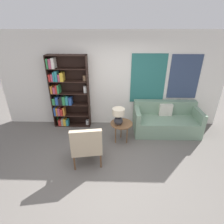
{
  "coord_description": "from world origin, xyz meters",
  "views": [
    {
      "loc": [
        0.15,
        -2.85,
        2.74
      ],
      "look_at": [
        0.05,
        0.93,
        0.9
      ],
      "focal_mm": 28.0,
      "sensor_mm": 36.0,
      "label": 1
    }
  ],
  "objects_px": {
    "couch": "(165,121)",
    "table_lamp": "(118,116)",
    "bookshelf": "(65,94)",
    "armchair": "(87,144)",
    "side_table": "(121,125)"
  },
  "relations": [
    {
      "from": "couch",
      "to": "table_lamp",
      "type": "distance_m",
      "value": 1.57
    },
    {
      "from": "armchair",
      "to": "table_lamp",
      "type": "height_order",
      "value": "table_lamp"
    },
    {
      "from": "armchair",
      "to": "couch",
      "type": "xyz_separation_m",
      "value": [
        2.03,
        1.44,
        -0.22
      ]
    },
    {
      "from": "armchair",
      "to": "table_lamp",
      "type": "distance_m",
      "value": 1.09
    },
    {
      "from": "bookshelf",
      "to": "couch",
      "type": "height_order",
      "value": "bookshelf"
    },
    {
      "from": "armchair",
      "to": "couch",
      "type": "distance_m",
      "value": 2.5
    },
    {
      "from": "armchair",
      "to": "couch",
      "type": "relative_size",
      "value": 0.53
    },
    {
      "from": "bookshelf",
      "to": "couch",
      "type": "relative_size",
      "value": 1.17
    },
    {
      "from": "bookshelf",
      "to": "table_lamp",
      "type": "height_order",
      "value": "bookshelf"
    },
    {
      "from": "side_table",
      "to": "table_lamp",
      "type": "distance_m",
      "value": 0.32
    },
    {
      "from": "bookshelf",
      "to": "couch",
      "type": "distance_m",
      "value": 2.98
    },
    {
      "from": "couch",
      "to": "armchair",
      "type": "bearing_deg",
      "value": -144.63
    },
    {
      "from": "couch",
      "to": "side_table",
      "type": "height_order",
      "value": "couch"
    },
    {
      "from": "armchair",
      "to": "table_lamp",
      "type": "relative_size",
      "value": 2.17
    },
    {
      "from": "bookshelf",
      "to": "table_lamp",
      "type": "distance_m",
      "value": 1.78
    }
  ]
}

